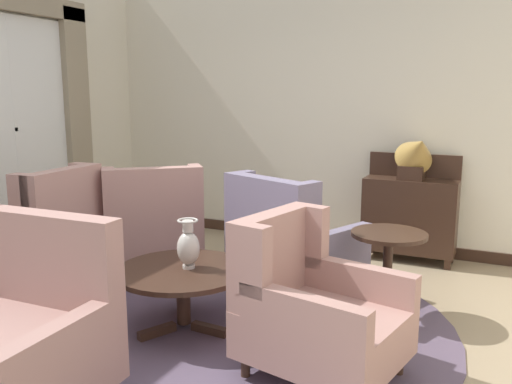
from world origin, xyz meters
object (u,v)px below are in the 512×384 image
armchair_foreground_right (153,231)px  armchair_near_sideboard (312,308)px  porcelain_vase (188,246)px  side_table (388,266)px  gramophone (417,153)px  sideboard (410,214)px  armchair_near_window (290,248)px  coffee_table (183,278)px  armchair_beside_settee (43,246)px

armchair_foreground_right → armchair_near_sideboard: bearing=111.6°
porcelain_vase → side_table: bearing=33.6°
side_table → gramophone: (-0.05, 1.40, 0.70)m
porcelain_vase → gramophone: bearing=61.8°
sideboard → armchair_near_window: bearing=-115.9°
coffee_table → gramophone: (1.22, 2.24, 0.73)m
coffee_table → armchair_beside_settee: 1.33m
armchair_near_sideboard → sideboard: 2.52m
porcelain_vase → sideboard: sideboard is taller
armchair_beside_settee → sideboard: bearing=128.9°
armchair_near_window → gramophone: gramophone is taller
porcelain_vase → sideboard: bearing=63.8°
sideboard → gramophone: gramophone is taller
armchair_foreground_right → coffee_table: bearing=95.8°
armchair_near_window → gramophone: (0.75, 1.35, 0.68)m
armchair_near_window → gramophone: 1.69m
armchair_near_sideboard → armchair_near_window: bearing=39.4°
coffee_table → armchair_near_sideboard: armchair_near_sideboard is taller
armchair_near_sideboard → porcelain_vase: bearing=89.5°
porcelain_vase → armchair_near_sideboard: size_ratio=0.35×
armchair_near_window → sideboard: (0.70, 1.45, 0.05)m
gramophone → coffee_table: bearing=-118.6°
armchair_foreground_right → gramophone: gramophone is taller
sideboard → coffee_table: bearing=-116.6°
coffee_table → armchair_beside_settee: size_ratio=0.86×
porcelain_vase → armchair_foreground_right: bearing=138.8°
coffee_table → armchair_near_sideboard: 1.05m
porcelain_vase → armchair_near_window: bearing=63.3°
coffee_table → armchair_near_sideboard: bearing=-10.0°
armchair_near_window → sideboard: size_ratio=1.06×
porcelain_vase → sideboard: size_ratio=0.33×
armchair_foreground_right → sideboard: size_ratio=1.09×
armchair_beside_settee → armchair_foreground_right: (0.49, 0.81, -0.01)m
armchair_beside_settee → gramophone: (2.55, 2.26, 0.65)m
coffee_table → sideboard: sideboard is taller
porcelain_vase → armchair_near_sideboard: 1.04m
coffee_table → armchair_beside_settee: bearing=-179.3°
armchair_near_window → armchair_foreground_right: (-1.31, -0.09, 0.01)m
porcelain_vase → side_table: 1.49m
coffee_table → armchair_near_window: (0.47, 0.88, 0.05)m
porcelain_vase → side_table: porcelain_vase is taller
coffee_table → armchair_foreground_right: size_ratio=0.81×
porcelain_vase → sideboard: (1.13, 2.31, -0.13)m
porcelain_vase → armchair_near_window: armchair_near_window is taller
porcelain_vase → armchair_foreground_right: armchair_foreground_right is taller
coffee_table → armchair_near_window: armchair_near_window is taller
side_table → gramophone: gramophone is taller
armchair_beside_settee → gramophone: 3.47m
coffee_table → sideboard: 2.61m
armchair_foreground_right → gramophone: (2.06, 1.44, 0.66)m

